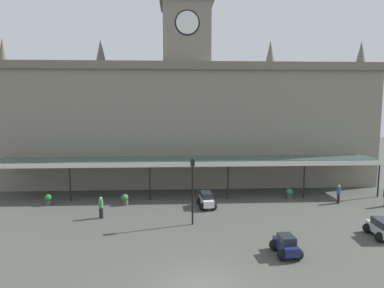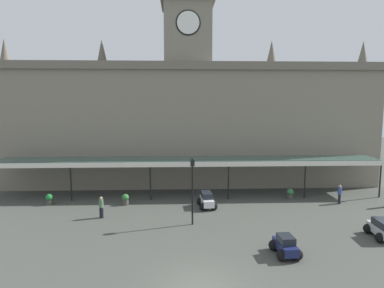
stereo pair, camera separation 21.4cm
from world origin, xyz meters
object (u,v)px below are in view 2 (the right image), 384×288
Objects in this scene: car_white_estate at (207,201)px; pedestrian_beside_cars at (101,206)px; pedestrian_crossing_forecourt at (340,193)px; planter_forecourt_centre at (290,194)px; car_silver_estate at (382,230)px; planter_by_canopy at (125,199)px; victorian_lamppost at (192,183)px; planter_near_kerb at (49,199)px; car_navy_sedan at (285,247)px.

car_white_estate is 1.39× the size of pedestrian_beside_cars.
pedestrian_crossing_forecourt is 4.20m from planter_forecourt_centre.
car_silver_estate is at bearing -96.85° from pedestrian_crossing_forecourt.
planter_forecourt_centre is at bearing 4.65° from planter_by_canopy.
car_silver_estate is 12.87m from victorian_lamppost.
pedestrian_beside_cars is 6.42m from planter_near_kerb.
car_navy_sedan is at bearing -129.37° from pedestrian_crossing_forecourt.
car_white_estate is 8.67m from pedestrian_beside_cars.
car_silver_estate is 1.38× the size of pedestrian_beside_cars.
car_white_estate is (-10.88, 6.95, 0.00)m from car_silver_estate.
victorian_lamppost is 13.60m from planter_near_kerb.
pedestrian_crossing_forecourt is at bearing 2.92° from car_white_estate.
car_navy_sedan is 7.75m from victorian_lamppost.
victorian_lamppost is at bearing -41.25° from planter_by_canopy.
car_white_estate is at bearing -164.47° from planter_forecourt_centre.
victorian_lamppost is (-12.27, 2.98, 2.49)m from car_silver_estate.
planter_by_canopy is at bearing 138.75° from victorian_lamppost.
victorian_lamppost reaches higher than planter_by_canopy.
victorian_lamppost is (-13.17, -4.58, 2.14)m from pedestrian_crossing_forecourt.
planter_by_canopy is at bearing -175.35° from planter_forecourt_centre.
pedestrian_crossing_forecourt reaches higher than car_navy_sedan.
car_navy_sedan reaches higher than planter_forecourt_centre.
pedestrian_crossing_forecourt reaches higher than car_silver_estate.
car_navy_sedan is 1.26× the size of pedestrian_beside_cars.
pedestrian_beside_cars is (-20.14, -2.89, 0.00)m from pedestrian_crossing_forecourt.
car_silver_estate is at bearing -13.65° from victorian_lamppost.
car_white_estate is at bearing 112.58° from car_navy_sedan.
pedestrian_crossing_forecourt is 1.74× the size of planter_by_canopy.
car_white_estate is 13.73m from planter_near_kerb.
planter_forecourt_centre is at bearing 2.45° from planter_near_kerb.
victorian_lamppost is 11.47m from planter_forecourt_centre.
planter_by_canopy is 6.64m from planter_near_kerb.
victorian_lamppost reaches higher than planter_near_kerb.
pedestrian_beside_cars is 16.89m from planter_forecourt_centre.
victorian_lamppost is 7.95m from planter_by_canopy.
planter_forecourt_centre and planter_by_canopy have the same top height.
car_navy_sedan is 2.19× the size of planter_near_kerb.
car_silver_estate is 12.91m from car_white_estate.
victorian_lamppost is at bearing -23.14° from planter_near_kerb.
planter_near_kerb is at bearing 177.48° from planter_by_canopy.
pedestrian_crossing_forecourt is (0.91, 7.55, 0.34)m from car_silver_estate.
pedestrian_crossing_forecourt is at bearing 19.15° from victorian_lamppost.
planter_near_kerb is at bearing -177.55° from planter_forecourt_centre.
car_white_estate is 1.39× the size of pedestrian_crossing_forecourt.
car_white_estate is 8.23m from planter_forecourt_centre.
victorian_lamppost is at bearing -146.45° from planter_forecourt_centre.
car_white_estate is 0.47× the size of victorian_lamppost.
car_navy_sedan is at bearing -110.01° from planter_forecourt_centre.
car_navy_sedan reaches higher than planter_near_kerb.
car_navy_sedan is 1.26× the size of pedestrian_crossing_forecourt.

